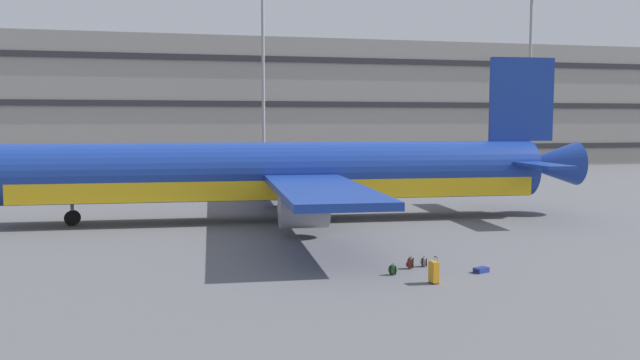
# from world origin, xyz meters

# --- Properties ---
(ground_plane) EXTENTS (600.00, 600.00, 0.00)m
(ground_plane) POSITION_xyz_m (0.00, 0.00, 0.00)
(ground_plane) COLOR #5B5B60
(terminal_structure) EXTENTS (144.46, 16.97, 16.47)m
(terminal_structure) POSITION_xyz_m (0.00, 48.74, 8.23)
(terminal_structure) COLOR gray
(terminal_structure) RESTS_ON ground_plane
(airliner) EXTENTS (38.62, 31.25, 10.25)m
(airliner) POSITION_xyz_m (-5.17, -0.31, 2.88)
(airliner) COLOR navy
(airliner) RESTS_ON ground_plane
(light_mast_left) EXTENTS (1.80, 0.50, 26.10)m
(light_mast_left) POSITION_xyz_m (-1.59, 34.44, 14.80)
(light_mast_left) COLOR gray
(light_mast_left) RESTS_ON ground_plane
(light_mast_center_left) EXTENTS (1.80, 0.50, 21.97)m
(light_mast_center_left) POSITION_xyz_m (32.00, 34.44, 12.68)
(light_mast_center_left) COLOR gray
(light_mast_center_left) RESTS_ON ground_plane
(suitcase_black) EXTENTS (0.30, 0.43, 1.03)m
(suitcase_black) POSITION_xyz_m (-2.69, -17.27, 0.45)
(suitcase_black) COLOR orange
(suitcase_black) RESTS_ON ground_plane
(suitcase_silver) EXTENTS (0.71, 0.58, 0.21)m
(suitcase_silver) POSITION_xyz_m (-0.09, -16.03, 0.10)
(suitcase_silver) COLOR navy
(suitcase_silver) RESTS_ON ground_plane
(backpack_laid_flat) EXTENTS (0.40, 0.40, 0.54)m
(backpack_laid_flat) POSITION_xyz_m (-2.67, -14.71, 0.24)
(backpack_laid_flat) COLOR #592619
(backpack_laid_flat) RESTS_ON ground_plane
(backpack_scuffed) EXTENTS (0.36, 0.33, 0.47)m
(backpack_scuffed) POSITION_xyz_m (-1.95, -14.49, 0.20)
(backpack_scuffed) COLOR gray
(backpack_scuffed) RESTS_ON ground_plane
(backpack_red) EXTENTS (0.41, 0.32, 0.48)m
(backpack_red) POSITION_xyz_m (-3.74, -15.61, 0.21)
(backpack_red) COLOR #264C26
(backpack_red) RESTS_ON ground_plane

